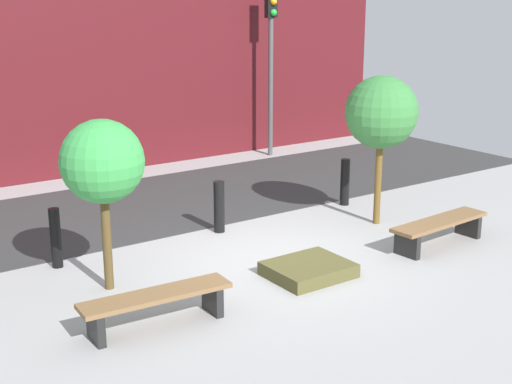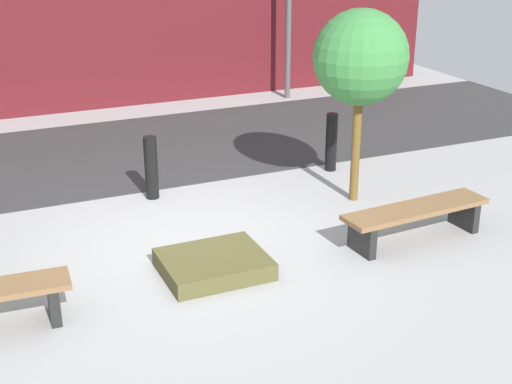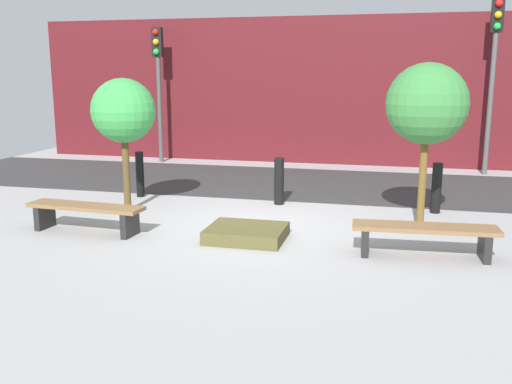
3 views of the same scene
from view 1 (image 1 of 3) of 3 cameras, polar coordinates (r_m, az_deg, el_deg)
The scene contains 12 objects.
ground_plane at distance 11.13m, azimuth 1.43°, elevation -5.36°, with size 18.00×18.00×0.00m, color #9D9D9D.
road_strip at distance 14.20m, azimuth -7.64°, elevation -0.81°, with size 18.00×3.88×0.01m, color #323232.
building_facade at distance 16.66m, azimuth -13.02°, elevation 8.31°, with size 16.20×0.50×3.96m, color #511419.
bench_left at distance 8.94m, azimuth -7.98°, elevation -8.71°, with size 1.94×0.55×0.44m.
bench_right at distance 11.97m, azimuth 14.47°, elevation -2.71°, with size 1.97×0.58×0.44m.
planter_bed at distance 10.47m, azimuth 4.22°, elevation -6.21°, with size 1.16×0.96×0.20m, color brown.
tree_behind_left_bench at distance 9.72m, azimuth -12.20°, elevation 2.31°, with size 1.14×1.14×2.39m.
tree_behind_right_bench at distance 12.53m, azimuth 9.99°, elevation 6.24°, with size 1.26×1.26×2.64m.
bollard_far_left at distance 11.07m, azimuth -15.73°, elevation -3.56°, with size 0.16×0.16×0.92m, color black.
bollard_left at distance 12.24m, azimuth -2.97°, elevation -1.19°, with size 0.19×0.19×0.90m, color black.
bollard_center at distance 13.91m, azimuth 7.13°, elevation 0.79°, with size 0.18×0.18×0.91m, color black.
traffic_light_mid_west at distance 17.83m, azimuth 1.22°, elevation 12.00°, with size 0.28×0.27×4.19m.
Camera 1 is at (-6.18, -8.37, 3.98)m, focal length 50.00 mm.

